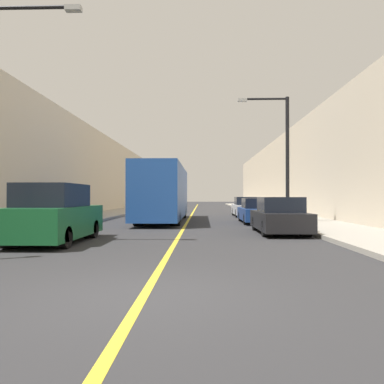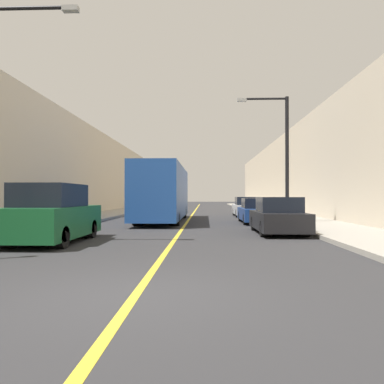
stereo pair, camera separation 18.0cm
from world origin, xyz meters
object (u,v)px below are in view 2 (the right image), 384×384
parked_suv_left (52,216)px  car_right_mid (257,212)px  car_right_far (246,208)px  street_lamp_right (282,149)px  bus (164,193)px  car_right_near (278,217)px  street_lamp_left (1,105)px

parked_suv_left → car_right_mid: parked_suv_left is taller
car_right_mid → car_right_far: 7.16m
parked_suv_left → street_lamp_right: (9.33, 8.01, 3.21)m
car_right_far → parked_suv_left: bearing=-116.5°
bus → car_right_near: (5.65, -7.40, -1.10)m
parked_suv_left → car_right_far: size_ratio=0.97×
parked_suv_left → street_lamp_left: 3.85m
street_lamp_right → street_lamp_left: bearing=-139.7°
car_right_far → street_lamp_right: size_ratio=0.70×
parked_suv_left → car_right_far: bearing=63.5°
parked_suv_left → car_right_mid: size_ratio=1.00×
car_right_near → car_right_far: 13.28m
car_right_far → street_lamp_left: 20.36m
street_lamp_left → street_lamp_right: bearing=40.3°
bus → street_lamp_left: size_ratio=1.51×
car_right_mid → car_right_far: car_right_far is taller
bus → car_right_mid: bus is taller
street_lamp_left → street_lamp_right: size_ratio=1.09×
parked_suv_left → street_lamp_right: bearing=40.6°
parked_suv_left → car_right_near: bearing=22.3°
street_lamp_right → car_right_near: bearing=-103.6°
street_lamp_left → parked_suv_left: bearing=37.8°
bus → street_lamp_right: bearing=-22.2°
car_right_mid → street_lamp_left: 14.54m
car_right_near → bus: bearing=127.3°
car_right_near → car_right_far: bearing=89.6°
bus → street_lamp_left: bearing=-107.9°
car_right_mid → car_right_far: (0.14, 7.16, 0.02)m
car_right_mid → car_right_far: size_ratio=0.97×
street_lamp_right → car_right_far: bearing=96.8°
car_right_mid → street_lamp_right: (1.17, -1.47, 3.46)m
bus → street_lamp_left: (-3.80, -11.73, 2.63)m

